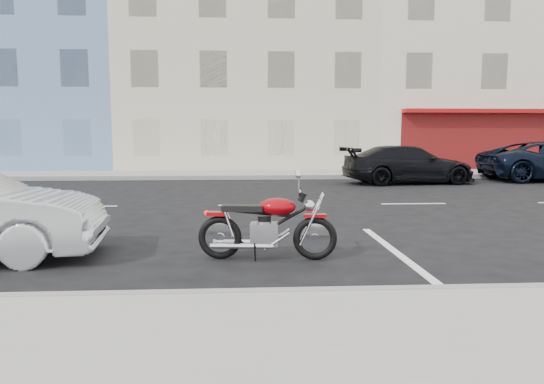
{
  "coord_description": "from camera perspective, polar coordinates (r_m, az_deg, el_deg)",
  "views": [
    {
      "loc": [
        -2.17,
        -11.61,
        1.66
      ],
      "look_at": [
        -1.74,
        -4.18,
        0.8
      ],
      "focal_mm": 32.0,
      "sensor_mm": 36.0,
      "label": 1
    }
  ],
  "objects": [
    {
      "name": "ground",
      "position": [
        11.93,
        7.21,
        -1.47
      ],
      "size": [
        120.0,
        120.0,
        0.0
      ],
      "primitive_type": "plane",
      "color": "black",
      "rests_on": "ground"
    },
    {
      "name": "sidewalk_far",
      "position": [
        20.57,
        -11.2,
        2.04
      ],
      "size": [
        80.0,
        3.4,
        0.15
      ],
      "primitive_type": "cube",
      "color": "gray",
      "rests_on": "ground"
    },
    {
      "name": "curb_far",
      "position": [
        18.9,
        -11.9,
        1.64
      ],
      "size": [
        80.0,
        0.12,
        0.16
      ],
      "primitive_type": "cube",
      "color": "gray",
      "rests_on": "ground"
    },
    {
      "name": "bldg_blue",
      "position": [
        30.7,
        -26.88,
        14.95
      ],
      "size": [
        12.0,
        12.0,
        13.0
      ],
      "primitive_type": "cube",
      "color": "#607EA7",
      "rests_on": "ground"
    },
    {
      "name": "bldg_cream",
      "position": [
        28.21,
        -3.01,
        14.9
      ],
      "size": [
        12.0,
        12.0,
        11.5
      ],
      "primitive_type": "cube",
      "color": "beige",
      "rests_on": "ground"
    },
    {
      "name": "bldg_corner",
      "position": [
        31.2,
        22.48,
        14.55
      ],
      "size": [
        14.0,
        12.0,
        12.5
      ],
      "primitive_type": "cube",
      "color": "beige",
      "rests_on": "ground"
    },
    {
      "name": "motorcycle",
      "position": [
        6.52,
        5.3,
        -4.31
      ],
      "size": [
        1.88,
        0.62,
        0.94
      ],
      "rotation": [
        0.0,
        0.0,
        -0.1
      ],
      "color": "black",
      "rests_on": "ground"
    },
    {
      "name": "car_far",
      "position": [
        17.73,
        15.72,
        3.12
      ],
      "size": [
        4.76,
        2.31,
        1.33
      ],
      "primitive_type": "imported",
      "rotation": [
        0.0,
        0.0,
        1.67
      ],
      "color": "black",
      "rests_on": "ground"
    }
  ]
}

